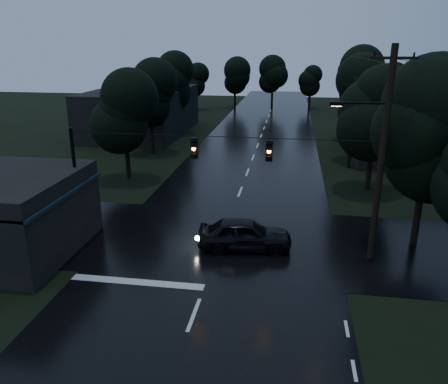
# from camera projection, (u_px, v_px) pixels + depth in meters

# --- Properties ---
(main_road) EXTENTS (12.00, 120.00, 0.02)m
(main_road) POSITION_uv_depth(u_px,v_px,m) (253.00, 158.00, 40.28)
(main_road) COLOR black
(main_road) RESTS_ON ground
(cross_street) EXTENTS (60.00, 9.00, 0.02)m
(cross_street) POSITION_uv_depth(u_px,v_px,m) (222.00, 239.00, 23.45)
(cross_street) COLOR black
(cross_street) RESTS_ON ground
(building_far_right) EXTENTS (10.00, 14.00, 4.40)m
(building_far_right) POSITION_uv_depth(u_px,v_px,m) (405.00, 130.00, 41.27)
(building_far_right) COLOR black
(building_far_right) RESTS_ON ground
(building_far_left) EXTENTS (10.00, 16.00, 5.00)m
(building_far_left) POSITION_uv_depth(u_px,v_px,m) (142.00, 111.00, 50.88)
(building_far_left) COLOR black
(building_far_left) RESTS_ON ground
(utility_pole_main) EXTENTS (3.50, 0.30, 10.00)m
(utility_pole_main) POSITION_uv_depth(u_px,v_px,m) (380.00, 154.00, 19.74)
(utility_pole_main) COLOR black
(utility_pole_main) RESTS_ON ground
(utility_pole_far) EXTENTS (2.00, 0.30, 7.50)m
(utility_pole_far) POSITION_uv_depth(u_px,v_px,m) (352.00, 122.00, 35.95)
(utility_pole_far) COLOR black
(utility_pole_far) RESTS_ON ground
(anchor_pole_left) EXTENTS (0.18, 0.18, 6.00)m
(anchor_pole_left) POSITION_uv_depth(u_px,v_px,m) (77.00, 185.00, 22.64)
(anchor_pole_left) COLOR black
(anchor_pole_left) RESTS_ON ground
(span_signals) EXTENTS (15.00, 0.37, 1.12)m
(span_signals) POSITION_uv_depth(u_px,v_px,m) (230.00, 149.00, 20.73)
(span_signals) COLOR black
(span_signals) RESTS_ON ground
(tree_corner_near) EXTENTS (4.48, 4.48, 9.44)m
(tree_corner_near) POSITION_uv_depth(u_px,v_px,m) (430.00, 131.00, 20.99)
(tree_corner_near) COLOR black
(tree_corner_near) RESTS_ON ground
(tree_left_a) EXTENTS (3.92, 3.92, 8.26)m
(tree_left_a) POSITION_uv_depth(u_px,v_px,m) (124.00, 111.00, 32.43)
(tree_left_a) COLOR black
(tree_left_a) RESTS_ON ground
(tree_left_b) EXTENTS (4.20, 4.20, 8.85)m
(tree_left_b) POSITION_uv_depth(u_px,v_px,m) (150.00, 94.00, 39.88)
(tree_left_b) COLOR black
(tree_left_b) RESTS_ON ground
(tree_left_c) EXTENTS (4.48, 4.48, 9.44)m
(tree_left_c) POSITION_uv_depth(u_px,v_px,m) (172.00, 81.00, 49.20)
(tree_left_c) COLOR black
(tree_left_c) RESTS_ON ground
(tree_right_a) EXTENTS (4.20, 4.20, 8.85)m
(tree_right_a) POSITION_uv_depth(u_px,v_px,m) (376.00, 111.00, 29.68)
(tree_right_a) COLOR black
(tree_right_a) RESTS_ON ground
(tree_right_b) EXTENTS (4.48, 4.48, 9.44)m
(tree_right_b) POSITION_uv_depth(u_px,v_px,m) (367.00, 93.00, 36.95)
(tree_right_b) COLOR black
(tree_right_b) RESTS_ON ground
(tree_right_c) EXTENTS (4.76, 4.76, 10.03)m
(tree_right_c) POSITION_uv_depth(u_px,v_px,m) (359.00, 80.00, 46.10)
(tree_right_c) COLOR black
(tree_right_c) RESTS_ON ground
(car) EXTENTS (4.92, 2.43, 1.61)m
(car) POSITION_uv_depth(u_px,v_px,m) (245.00, 234.00, 22.16)
(car) COLOR black
(car) RESTS_ON ground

